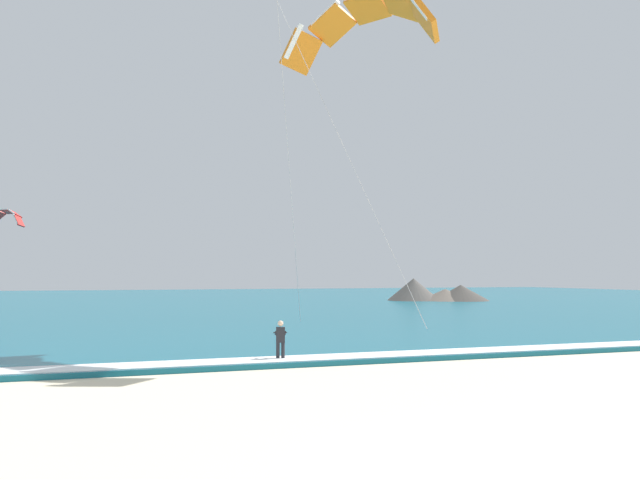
% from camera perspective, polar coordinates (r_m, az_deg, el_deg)
% --- Properties ---
extents(ground_plane, '(200.00, 200.00, 0.00)m').
position_cam_1_polar(ground_plane, '(12.39, 19.86, -19.24)').
color(ground_plane, beige).
extents(sea, '(200.00, 120.00, 0.20)m').
position_cam_1_polar(sea, '(83.58, -13.79, -5.31)').
color(sea, '#146075').
rests_on(sea, ground).
extents(surf_foam, '(200.00, 1.71, 0.04)m').
position_cam_1_polar(surf_foam, '(25.49, -1.86, -10.43)').
color(surf_foam, white).
rests_on(surf_foam, sea).
extents(surfboard, '(0.76, 1.46, 0.09)m').
position_cam_1_polar(surfboard, '(25.48, -3.53, -10.87)').
color(surfboard, '#E04C38').
rests_on(surfboard, ground).
extents(kitesurfer, '(0.60, 0.60, 1.69)m').
position_cam_1_polar(kitesurfer, '(25.39, -3.52, -8.82)').
color(kitesurfer, '#232328').
rests_on(kitesurfer, ground).
extents(kite_primary, '(7.29, 7.66, 15.52)m').
position_cam_1_polar(kite_primary, '(32.02, 3.76, 18.78)').
color(kite_primary, orange).
extents(kite_distant, '(3.94, 4.03, 1.80)m').
position_cam_1_polar(kite_distant, '(66.30, -26.08, 1.87)').
color(kite_distant, red).
extents(headland_right, '(12.75, 10.21, 3.00)m').
position_cam_1_polar(headland_right, '(83.02, 10.36, -4.60)').
color(headland_right, '#56514C').
rests_on(headland_right, ground).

